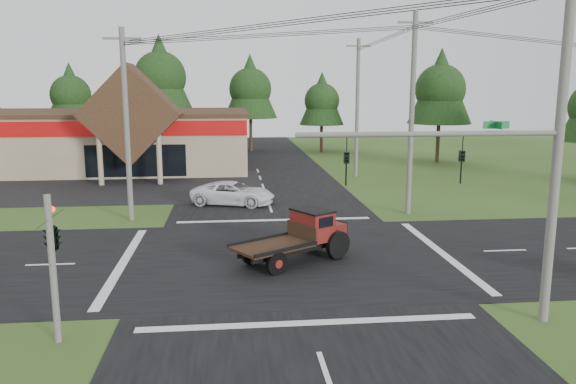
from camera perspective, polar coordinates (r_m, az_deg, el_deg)
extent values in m
plane|color=#324A1A|center=(24.73, -0.12, -6.69)|extent=(120.00, 120.00, 0.00)
cube|color=black|center=(24.72, -0.12, -6.67)|extent=(12.00, 120.00, 0.02)
cube|color=black|center=(24.72, -0.12, -6.67)|extent=(120.00, 12.00, 0.02)
cube|color=black|center=(44.66, -20.88, 0.45)|extent=(28.00, 14.00, 0.02)
cube|color=tan|center=(55.42, -20.16, 4.93)|extent=(30.00, 15.00, 5.00)
cube|color=#382216|center=(55.25, -20.33, 7.56)|extent=(30.40, 15.40, 0.30)
cube|color=#960B0B|center=(48.03, -22.46, 5.92)|extent=(30.00, 0.12, 1.20)
cube|color=#382216|center=(45.68, -15.62, 7.64)|extent=(7.78, 4.00, 7.78)
cylinder|color=tan|center=(44.72, -18.55, 3.18)|extent=(0.40, 0.40, 4.00)
cylinder|color=tan|center=(43.96, -12.94, 3.34)|extent=(0.40, 0.40, 4.00)
cube|color=black|center=(46.97, -15.19, 3.07)|extent=(8.00, 0.08, 2.60)
cylinder|color=#595651|center=(19.18, 25.25, -2.02)|extent=(0.24, 0.24, 7.00)
cylinder|color=#595651|center=(17.08, 14.29, 5.74)|extent=(8.00, 0.16, 0.16)
imported|color=black|center=(17.56, 17.21, 2.43)|extent=(0.16, 0.20, 1.00)
imported|color=black|center=(16.51, 5.95, 2.35)|extent=(0.16, 0.20, 1.00)
cube|color=#0C6626|center=(17.85, 20.41, 6.40)|extent=(0.80, 0.04, 0.22)
cylinder|color=#595651|center=(17.57, -22.78, -7.30)|extent=(0.20, 0.20, 4.40)
imported|color=black|center=(17.38, -22.94, -2.38)|extent=(0.53, 2.48, 1.00)
sphere|color=#FF0C0C|center=(17.48, -22.85, -1.64)|extent=(0.18, 0.18, 0.18)
cylinder|color=#595651|center=(18.88, 25.73, 3.92)|extent=(0.30, 0.30, 11.00)
cylinder|color=#595651|center=(32.06, -16.08, 6.43)|extent=(0.30, 0.30, 10.50)
cube|color=#595651|center=(32.09, -16.52, 14.73)|extent=(2.00, 0.12, 0.12)
cylinder|color=#595651|center=(33.19, 12.45, 7.59)|extent=(0.30, 0.30, 11.50)
cube|color=#595651|center=(33.34, 12.82, 16.46)|extent=(2.00, 0.12, 0.12)
cylinder|color=#595651|center=(46.69, 7.04, 8.37)|extent=(0.30, 0.30, 11.20)
cube|color=#595651|center=(46.77, 7.19, 14.51)|extent=(2.00, 0.12, 0.12)
cylinder|color=#332316|center=(68.06, -20.95, 5.19)|extent=(0.36, 0.36, 3.50)
cone|color=black|center=(67.83, -21.23, 9.43)|extent=(5.60, 5.60, 6.60)
sphere|color=black|center=(67.83, -21.21, 9.18)|extent=(4.40, 4.40, 4.40)
cylinder|color=#332316|center=(65.14, -12.64, 5.88)|extent=(0.36, 0.36, 4.55)
cone|color=black|center=(64.96, -12.88, 11.66)|extent=(7.28, 7.28, 8.58)
sphere|color=black|center=(64.95, -12.86, 11.31)|extent=(5.72, 5.72, 5.72)
cylinder|color=#332316|center=(65.76, -3.80, 5.85)|extent=(0.36, 0.36, 3.85)
cone|color=black|center=(65.53, -3.86, 10.69)|extent=(6.16, 6.16, 7.26)
sphere|color=black|center=(65.53, -3.85, 10.40)|extent=(4.84, 4.84, 4.84)
cylinder|color=#332316|center=(64.59, 3.41, 5.45)|extent=(0.36, 0.36, 3.15)
cone|color=black|center=(64.34, 3.46, 9.49)|extent=(5.04, 5.04, 5.94)
sphere|color=black|center=(64.35, 3.46, 9.25)|extent=(3.96, 3.96, 3.96)
cylinder|color=#332316|center=(57.49, 14.97, 4.83)|extent=(0.36, 0.36, 3.85)
cone|color=black|center=(57.23, 15.24, 10.37)|extent=(6.16, 6.16, 7.26)
sphere|color=black|center=(57.23, 15.22, 10.04)|extent=(4.84, 4.84, 4.84)
imported|color=white|center=(35.75, -5.60, -0.13)|extent=(5.72, 3.88, 1.46)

